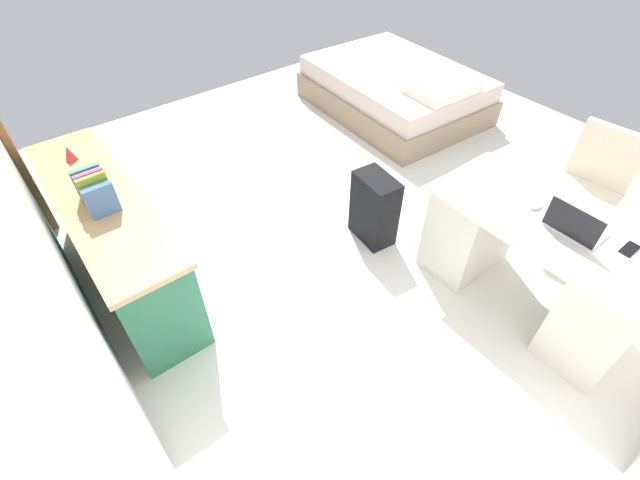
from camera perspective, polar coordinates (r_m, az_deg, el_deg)
The scene contains 12 objects.
ground_plane at distance 3.87m, azimuth 6.26°, elevation 3.61°, with size 5.88×5.88×0.00m, color silver.
wall_back at distance 2.37m, azimuth -35.55°, elevation 4.75°, with size 4.88×0.10×2.60m, color white.
desk at distance 3.21m, azimuth 25.83°, elevation -2.65°, with size 1.44×0.66×0.73m.
office_chair at distance 3.87m, azimuth 30.75°, elevation 4.74°, with size 0.52×0.52×0.94m.
credenza at distance 3.34m, azimuth -24.80°, elevation -0.08°, with size 1.80×0.48×0.77m.
bed at distance 5.33m, azimuth 9.68°, elevation 18.57°, with size 1.97×1.50×0.58m.
suitcase_black at distance 3.46m, azimuth 7.02°, elevation 4.05°, with size 0.36×0.22×0.58m, color black.
laptop at distance 2.94m, azimuth 30.03°, elevation 1.54°, with size 0.31×0.22×0.21m.
computer_mouse at distance 3.05m, azimuth 26.16°, elevation 4.03°, with size 0.06×0.10×0.03m, color white.
cell_phone_near_laptop at distance 3.03m, azimuth 35.13°, elevation -0.97°, with size 0.07×0.14×0.01m, color black.
book_row at distance 2.99m, azimuth -27.09°, elevation 5.79°, with size 0.28×0.17×0.24m.
figurine_small at distance 3.53m, azimuth -29.69°, elevation 9.68°, with size 0.08×0.08×0.11m, color red.
Camera 1 is at (-2.04, 2.13, 2.50)m, focal length 24.76 mm.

